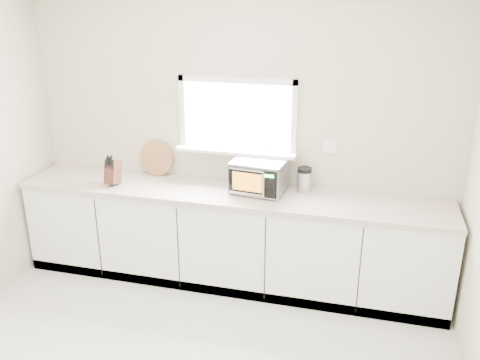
% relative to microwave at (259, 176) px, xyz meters
% --- Properties ---
extents(back_wall, '(4.00, 0.17, 2.70)m').
position_rel_microwave_xyz_m(back_wall, '(-0.26, 0.24, 0.29)').
color(back_wall, beige).
rests_on(back_wall, ground).
extents(cabinets, '(3.92, 0.60, 0.88)m').
position_rel_microwave_xyz_m(cabinets, '(-0.26, -0.05, -0.63)').
color(cabinets, white).
rests_on(cabinets, ground).
extents(countertop, '(3.92, 0.64, 0.04)m').
position_rel_microwave_xyz_m(countertop, '(-0.26, -0.06, -0.17)').
color(countertop, beige).
rests_on(countertop, cabinets).
extents(microwave, '(0.49, 0.42, 0.30)m').
position_rel_microwave_xyz_m(microwave, '(0.00, 0.00, 0.00)').
color(microwave, black).
rests_on(microwave, countertop).
extents(knife_block, '(0.10, 0.21, 0.30)m').
position_rel_microwave_xyz_m(knife_block, '(-1.35, -0.16, -0.03)').
color(knife_block, '#462619').
rests_on(knife_block, countertop).
extents(cutting_board, '(0.34, 0.08, 0.34)m').
position_rel_microwave_xyz_m(cutting_board, '(-1.06, 0.19, 0.01)').
color(cutting_board, '#AE7D43').
rests_on(cutting_board, countertop).
extents(coffee_grinder, '(0.14, 0.14, 0.23)m').
position_rel_microwave_xyz_m(coffee_grinder, '(0.39, 0.12, -0.04)').
color(coffee_grinder, '#ABADB2').
rests_on(coffee_grinder, countertop).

